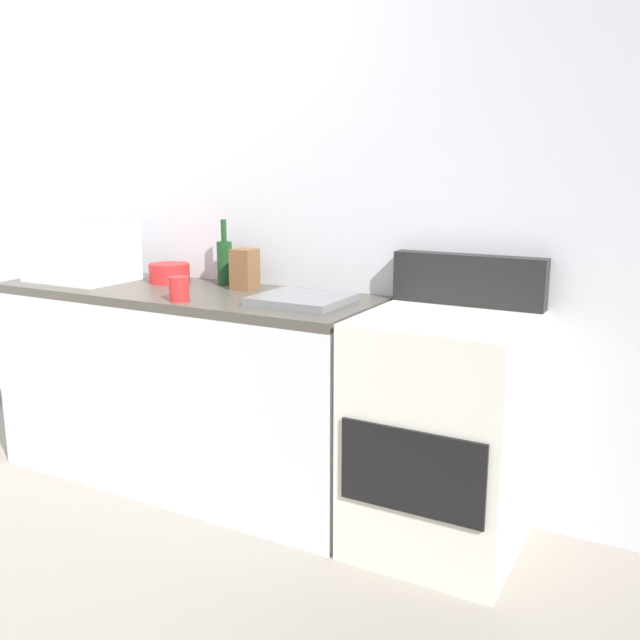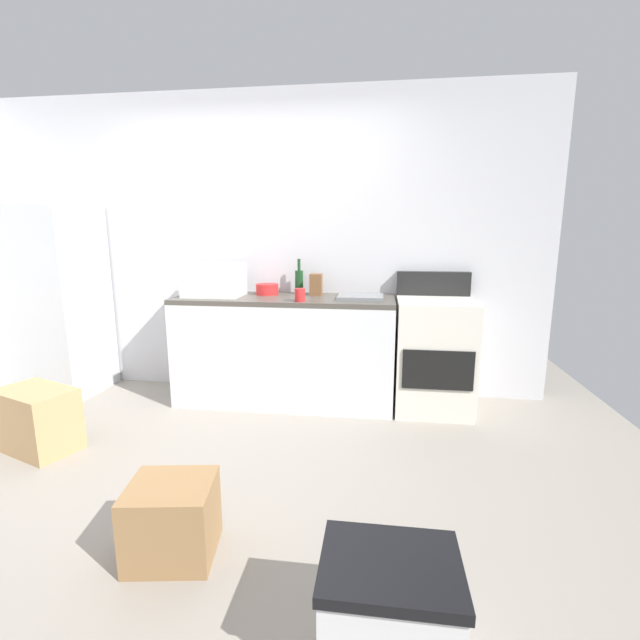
{
  "view_description": "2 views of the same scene",
  "coord_description": "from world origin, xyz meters",
  "px_view_note": "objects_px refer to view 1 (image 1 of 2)",
  "views": [
    {
      "loc": [
        2.3,
        -1.17,
        1.43
      ],
      "look_at": [
        1.0,
        1.2,
        0.84
      ],
      "focal_mm": 38.94,
      "sensor_mm": 36.0,
      "label": 1
    },
    {
      "loc": [
        1.08,
        -2.33,
        1.43
      ],
      "look_at": [
        0.61,
        1.07,
        0.74
      ],
      "focal_mm": 24.81,
      "sensor_mm": 36.0,
      "label": 2
    }
  ],
  "objects_px": {
    "microwave": "(80,252)",
    "coffee_mug": "(179,289)",
    "knife_block": "(245,269)",
    "stove_oven": "(442,430)",
    "wine_bottle": "(225,261)",
    "mixing_bowl": "(169,273)"
  },
  "relations": [
    {
      "from": "microwave",
      "to": "coffee_mug",
      "type": "xyz_separation_m",
      "value": [
        0.76,
        -0.19,
        -0.09
      ]
    },
    {
      "from": "knife_block",
      "to": "stove_oven",
      "type": "bearing_deg",
      "value": -7.97
    },
    {
      "from": "microwave",
      "to": "wine_bottle",
      "type": "relative_size",
      "value": 1.53
    },
    {
      "from": "microwave",
      "to": "mixing_bowl",
      "type": "height_order",
      "value": "microwave"
    },
    {
      "from": "coffee_mug",
      "to": "mixing_bowl",
      "type": "relative_size",
      "value": 0.53
    },
    {
      "from": "stove_oven",
      "to": "coffee_mug",
      "type": "distance_m",
      "value": 1.18
    },
    {
      "from": "coffee_mug",
      "to": "stove_oven",
      "type": "bearing_deg",
      "value": 11.98
    },
    {
      "from": "microwave",
      "to": "wine_bottle",
      "type": "xyz_separation_m",
      "value": [
        0.67,
        0.23,
        -0.03
      ]
    },
    {
      "from": "microwave",
      "to": "knife_block",
      "type": "bearing_deg",
      "value": 11.6
    },
    {
      "from": "stove_oven",
      "to": "mixing_bowl",
      "type": "relative_size",
      "value": 5.79
    },
    {
      "from": "stove_oven",
      "to": "knife_block",
      "type": "xyz_separation_m",
      "value": [
        -0.98,
        0.14,
        0.52
      ]
    },
    {
      "from": "coffee_mug",
      "to": "mixing_bowl",
      "type": "height_order",
      "value": "coffee_mug"
    },
    {
      "from": "wine_bottle",
      "to": "coffee_mug",
      "type": "xyz_separation_m",
      "value": [
        0.08,
        -0.42,
        -0.06
      ]
    },
    {
      "from": "coffee_mug",
      "to": "mixing_bowl",
      "type": "distance_m",
      "value": 0.49
    },
    {
      "from": "coffee_mug",
      "to": "wine_bottle",
      "type": "bearing_deg",
      "value": 101.12
    },
    {
      "from": "microwave",
      "to": "knife_block",
      "type": "xyz_separation_m",
      "value": [
        0.83,
        0.17,
        -0.05
      ]
    },
    {
      "from": "wine_bottle",
      "to": "mixing_bowl",
      "type": "relative_size",
      "value": 1.58
    },
    {
      "from": "knife_block",
      "to": "mixing_bowl",
      "type": "bearing_deg",
      "value": -177.7
    },
    {
      "from": "stove_oven",
      "to": "coffee_mug",
      "type": "relative_size",
      "value": 11.0
    },
    {
      "from": "knife_block",
      "to": "mixing_bowl",
      "type": "distance_m",
      "value": 0.42
    },
    {
      "from": "stove_oven",
      "to": "wine_bottle",
      "type": "distance_m",
      "value": 1.27
    },
    {
      "from": "knife_block",
      "to": "mixing_bowl",
      "type": "relative_size",
      "value": 0.95
    }
  ]
}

